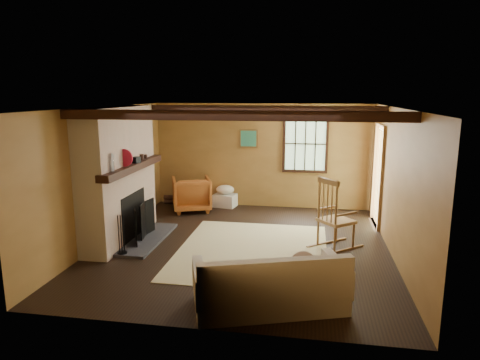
% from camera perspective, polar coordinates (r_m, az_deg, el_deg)
% --- Properties ---
extents(ground, '(5.50, 5.50, 0.00)m').
position_cam_1_polar(ground, '(7.60, 0.36, -8.76)').
color(ground, black).
rests_on(ground, ground).
extents(room_envelope, '(5.02, 5.52, 2.44)m').
position_cam_1_polar(room_envelope, '(7.42, 2.38, 3.77)').
color(room_envelope, '#A37439').
rests_on(room_envelope, ground).
extents(fireplace, '(1.02, 2.30, 2.40)m').
position_cam_1_polar(fireplace, '(7.94, -15.70, -0.02)').
color(fireplace, '#A1563E').
rests_on(fireplace, ground).
extents(rug, '(2.50, 3.00, 0.01)m').
position_cam_1_polar(rug, '(7.38, 1.66, -9.36)').
color(rug, beige).
rests_on(rug, ground).
extents(rocking_chair, '(0.99, 0.94, 1.25)m').
position_cam_1_polar(rocking_chair, '(7.52, 12.45, -5.04)').
color(rocking_chair, tan).
rests_on(rocking_chair, ground).
extents(sofa, '(2.04, 1.37, 0.76)m').
position_cam_1_polar(sofa, '(5.46, 4.14, -14.15)').
color(sofa, silver).
rests_on(sofa, ground).
extents(firewood_pile, '(0.60, 0.11, 0.22)m').
position_cam_1_polar(firewood_pile, '(10.43, -8.51, -2.61)').
color(firewood_pile, brown).
rests_on(firewood_pile, ground).
extents(laundry_basket, '(0.56, 0.46, 0.30)m').
position_cam_1_polar(laundry_basket, '(10.09, -1.99, -2.72)').
color(laundry_basket, silver).
rests_on(laundry_basket, ground).
extents(basket_pillow, '(0.47, 0.40, 0.21)m').
position_cam_1_polar(basket_pillow, '(10.03, -2.00, -1.29)').
color(basket_pillow, silver).
rests_on(basket_pillow, laundry_basket).
extents(armchair, '(1.07, 1.08, 0.77)m').
position_cam_1_polar(armchair, '(9.75, -6.48, -1.87)').
color(armchair, '#BF6026').
rests_on(armchair, ground).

